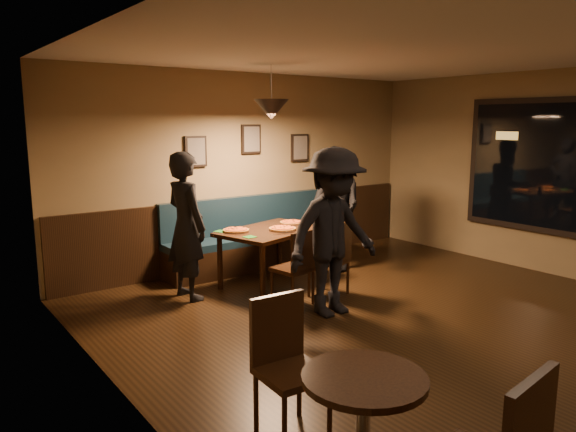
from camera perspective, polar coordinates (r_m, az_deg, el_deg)
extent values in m
plane|color=black|center=(5.77, 15.74, -11.82)|extent=(7.00, 7.00, 0.00)
plane|color=silver|center=(5.41, 17.20, 16.91)|extent=(7.00, 7.00, 0.00)
plane|color=#8C704F|center=(8.01, -4.01, 4.91)|extent=(6.00, 0.00, 6.00)
plane|color=#8C704F|center=(3.54, -14.31, -1.86)|extent=(0.00, 7.00, 7.00)
cube|color=black|center=(8.11, -3.82, -1.45)|extent=(5.88, 0.06, 1.00)
cube|color=black|center=(8.18, 26.27, 4.71)|extent=(0.06, 2.56, 1.86)
plane|color=black|center=(8.15, 26.17, 4.71)|extent=(0.00, 2.40, 2.40)
cube|color=black|center=(7.51, -9.74, 6.75)|extent=(0.32, 0.04, 0.42)
cube|color=black|center=(7.95, -3.93, 8.12)|extent=(0.32, 0.04, 0.42)
cube|color=black|center=(8.48, 1.24, 7.24)|extent=(0.32, 0.04, 0.42)
cone|color=black|center=(6.85, -1.78, 11.19)|extent=(0.44, 0.44, 0.25)
cube|color=black|center=(7.07, -1.70, -4.29)|extent=(1.54, 1.20, 0.73)
imported|color=black|center=(6.50, -10.69, -1.05)|extent=(0.48, 0.68, 1.76)
imported|color=black|center=(7.68, 4.94, 0.77)|extent=(0.71, 0.89, 1.76)
imported|color=black|center=(5.86, 4.81, -1.75)|extent=(1.19, 0.69, 1.84)
cylinder|color=orange|center=(6.85, -5.52, -1.50)|extent=(0.41, 0.41, 0.04)
cylinder|color=orange|center=(6.92, -0.59, -1.34)|extent=(0.40, 0.40, 0.04)
cylinder|color=#C47525|center=(7.35, 0.38, -0.68)|extent=(0.34, 0.34, 0.04)
cylinder|color=black|center=(7.08, 3.30, -0.62)|extent=(0.09, 0.09, 0.15)
cylinder|color=maroon|center=(7.24, 2.10, -0.53)|extent=(0.03, 0.03, 0.11)
cube|color=#1A6521|center=(6.89, -7.14, -1.61)|extent=(0.18, 0.18, 0.01)
cube|color=#1E701F|center=(6.52, -4.07, -2.22)|extent=(0.14, 0.14, 0.01)
cube|color=silver|center=(6.70, -0.29, -1.86)|extent=(0.20, 0.10, 0.00)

